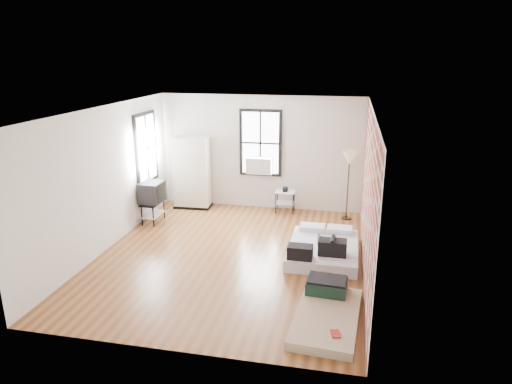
% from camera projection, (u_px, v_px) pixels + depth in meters
% --- Properties ---
extents(ground, '(6.00, 6.00, 0.00)m').
position_uv_depth(ground, '(231.00, 256.00, 8.82)').
color(ground, brown).
rests_on(ground, ground).
extents(room_shell, '(5.02, 6.02, 2.80)m').
position_uv_depth(room_shell, '(246.00, 165.00, 8.60)').
color(room_shell, silver).
rests_on(room_shell, ground).
extents(mattress_main, '(1.31, 1.77, 0.57)m').
position_uv_depth(mattress_main, '(323.00, 249.00, 8.76)').
color(mattress_main, white).
rests_on(mattress_main, ground).
extents(mattress_bare, '(1.02, 1.76, 0.37)m').
position_uv_depth(mattress_bare, '(327.00, 309.00, 6.78)').
color(mattress_bare, tan).
rests_on(mattress_bare, ground).
extents(wardrobe, '(0.93, 0.57, 1.79)m').
position_uv_depth(wardrobe, '(192.00, 173.00, 11.36)').
color(wardrobe, black).
rests_on(wardrobe, ground).
extents(side_table, '(0.49, 0.40, 0.63)m').
position_uv_depth(side_table, '(285.00, 196.00, 11.11)').
color(side_table, black).
rests_on(side_table, ground).
extents(floor_lamp, '(0.35, 0.35, 1.62)m').
position_uv_depth(floor_lamp, '(349.00, 162.00, 10.37)').
color(floor_lamp, '#322310').
rests_on(floor_lamp, ground).
extents(tv_stand, '(0.50, 0.69, 0.95)m').
position_uv_depth(tv_stand, '(152.00, 194.00, 10.38)').
color(tv_stand, black).
rests_on(tv_stand, ground).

